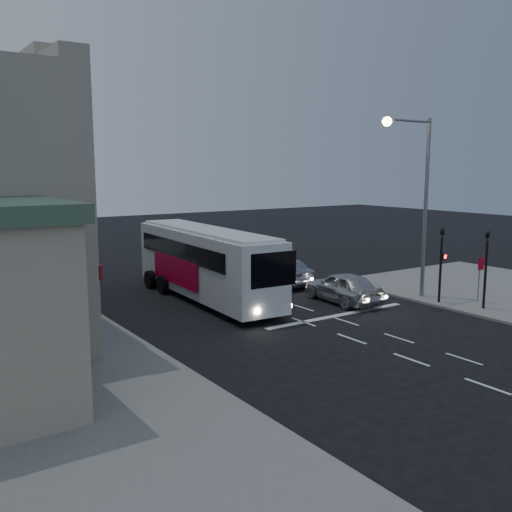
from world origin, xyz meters
TOP-DOWN VIEW (x-y plane):
  - ground at (0.00, 0.00)m, footprint 120.00×120.00m
  - road_markings at (1.29, 3.31)m, footprint 8.00×30.55m
  - tour_bus at (-1.39, 8.27)m, footprint 3.12×12.02m
  - car_suv at (3.94, 3.80)m, footprint 2.15×4.71m
  - car_sedan_a at (3.83, 9.13)m, footprint 1.83×4.68m
  - car_sedan_b at (4.26, 14.88)m, footprint 2.65×5.06m
  - car_sedan_c at (4.41, 19.71)m, footprint 2.91×5.59m
  - car_extra at (4.48, 24.98)m, footprint 2.94×4.66m
  - traffic_signal_main at (7.60, 0.78)m, footprint 0.25×0.35m
  - traffic_signal_side at (8.30, -1.20)m, footprint 0.18×0.15m
  - regulatory_sign at (9.30, -0.24)m, footprint 0.45×0.12m
  - streetlight at (7.34, 2.20)m, footprint 3.32×0.44m
  - street_tree at (-8.21, 15.02)m, footprint 4.00×4.00m

SIDE VIEW (x-z plane):
  - ground at x=0.00m, z-range 0.00..0.00m
  - road_markings at x=1.29m, z-range 0.00..0.01m
  - car_sedan_b at x=4.26m, z-range 0.00..1.40m
  - car_extra at x=4.48m, z-range 0.00..1.45m
  - car_sedan_c at x=4.41m, z-range 0.00..1.50m
  - car_sedan_a at x=3.83m, z-range 0.00..1.52m
  - car_suv at x=3.94m, z-range 0.00..1.57m
  - regulatory_sign at x=9.30m, z-range 0.50..2.70m
  - tour_bus at x=-1.39m, z-range 0.15..3.80m
  - traffic_signal_main at x=7.60m, z-range 0.37..4.47m
  - traffic_signal_side at x=8.30m, z-range 0.37..4.47m
  - street_tree at x=-8.21m, z-range 1.40..7.60m
  - streetlight at x=7.34m, z-range 1.23..10.23m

